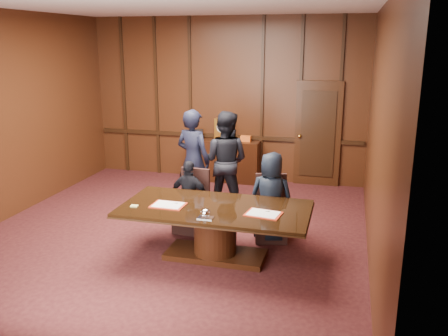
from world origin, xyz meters
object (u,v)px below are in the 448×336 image
conference_table (215,224)px  signatory_right (271,197)px  sideboard (223,159)px  signatory_left (190,197)px  witness_right (225,161)px  witness_left (193,160)px

conference_table → signatory_right: 1.05m
sideboard → signatory_right: (1.55, -2.96, 0.21)m
signatory_left → signatory_right: 1.30m
witness_right → witness_left: bearing=23.5°
sideboard → conference_table: sideboard is taller
witness_left → witness_right: (0.54, 0.18, -0.02)m
conference_table → signatory_right: size_ratio=1.89×
conference_table → witness_left: 2.10m
conference_table → witness_left: bearing=116.9°
signatory_right → sideboard: bearing=-58.4°
signatory_right → witness_right: witness_right is taller
signatory_right → witness_left: 1.91m
signatory_left → conference_table: bearing=135.1°
conference_table → witness_left: (-0.93, 1.84, 0.41)m
witness_left → conference_table: bearing=134.1°
conference_table → witness_left: witness_left is taller
witness_right → conference_table: bearing=106.2°
signatory_left → witness_right: 1.28m
witness_left → witness_right: size_ratio=1.02×
witness_left → witness_right: 0.57m
signatory_left → witness_left: bearing=-68.8°
signatory_right → witness_left: size_ratio=0.76×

